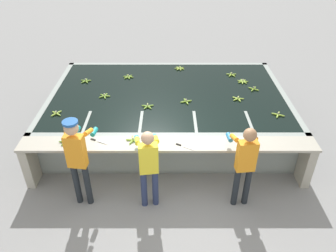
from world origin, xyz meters
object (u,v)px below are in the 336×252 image
(banana_bunch_ledge_0, at_px, (133,140))
(banana_bunch_floating_4, at_px, (232,75))
(banana_bunch_floating_6, at_px, (86,81))
(banana_bunch_floating_11, at_px, (238,99))
(worker_1, at_px, (148,163))
(banana_bunch_floating_8, at_px, (254,89))
(banana_bunch_floating_10, at_px, (128,77))
(banana_bunch_floating_7, at_px, (243,82))
(knife_0, at_px, (182,146))
(banana_bunch_floating_3, at_px, (180,68))
(banana_bunch_floating_9, at_px, (56,113))
(banana_bunch_floating_2, at_px, (104,96))
(worker_0, at_px, (77,154))
(banana_bunch_floating_5, at_px, (186,101))
(banana_bunch_ledge_1, at_px, (66,141))
(worker_2, at_px, (245,160))
(knife_1, at_px, (96,140))
(banana_bunch_floating_1, at_px, (148,106))
(banana_bunch_floating_0, at_px, (278,115))

(banana_bunch_ledge_0, bearing_deg, banana_bunch_floating_4, 51.53)
(banana_bunch_floating_6, height_order, banana_bunch_floating_11, same)
(worker_1, height_order, banana_bunch_floating_6, worker_1)
(banana_bunch_floating_8, distance_m, banana_bunch_floating_10, 3.11)
(banana_bunch_floating_7, distance_m, knife_0, 3.07)
(banana_bunch_floating_3, bearing_deg, banana_bunch_floating_9, -138.71)
(banana_bunch_floating_3, relative_size, banana_bunch_floating_8, 1.13)
(knife_0, bearing_deg, banana_bunch_floating_3, 89.02)
(banana_bunch_floating_3, height_order, banana_bunch_floating_10, same)
(banana_bunch_floating_2, distance_m, banana_bunch_floating_11, 3.02)
(worker_0, height_order, banana_bunch_floating_5, worker_0)
(banana_bunch_floating_2, distance_m, banana_bunch_floating_8, 3.50)
(banana_bunch_floating_6, distance_m, banana_bunch_ledge_1, 2.55)
(worker_2, distance_m, banana_bunch_floating_10, 4.07)
(worker_2, bearing_deg, banana_bunch_floating_11, 82.85)
(banana_bunch_floating_4, bearing_deg, banana_bunch_floating_6, -174.22)
(banana_bunch_floating_8, xyz_separation_m, knife_0, (-1.78, -2.22, -0.01))
(worker_2, height_order, knife_0, worker_2)
(banana_bunch_floating_8, bearing_deg, knife_1, -148.44)
(worker_1, bearing_deg, banana_bunch_floating_2, 115.50)
(banana_bunch_floating_11, bearing_deg, banana_bunch_floating_2, 177.52)
(banana_bunch_ledge_0, bearing_deg, banana_bunch_floating_6, 119.28)
(banana_bunch_floating_5, distance_m, knife_1, 2.26)
(worker_1, relative_size, banana_bunch_floating_9, 6.45)
(banana_bunch_floating_3, distance_m, knife_1, 3.65)
(worker_1, xyz_separation_m, banana_bunch_floating_8, (2.36, 2.70, 0.01))
(banana_bunch_floating_4, bearing_deg, banana_bunch_floating_7, -62.16)
(worker_0, relative_size, banana_bunch_floating_10, 6.25)
(banana_bunch_floating_2, bearing_deg, banana_bunch_floating_4, 20.47)
(banana_bunch_floating_10, bearing_deg, knife_1, -96.54)
(worker_2, xyz_separation_m, banana_bunch_floating_7, (0.55, 3.08, -0.03))
(worker_1, bearing_deg, banana_bunch_floating_3, 80.70)
(banana_bunch_floating_11, bearing_deg, banana_bunch_floating_7, 72.44)
(banana_bunch_floating_7, bearing_deg, worker_1, -125.07)
(banana_bunch_ledge_1, bearing_deg, banana_bunch_floating_7, 34.06)
(banana_bunch_ledge_0, distance_m, knife_1, 0.68)
(banana_bunch_ledge_1, bearing_deg, banana_bunch_floating_9, 115.15)
(banana_bunch_floating_7, bearing_deg, banana_bunch_floating_1, -151.99)
(banana_bunch_ledge_0, relative_size, banana_bunch_ledge_1, 0.98)
(banana_bunch_floating_1, relative_size, knife_0, 0.87)
(worker_0, bearing_deg, banana_bunch_ledge_0, 34.05)
(banana_bunch_floating_0, xyz_separation_m, banana_bunch_floating_1, (-2.72, 0.35, -0.00))
(knife_0, bearing_deg, worker_1, -140.48)
(banana_bunch_floating_2, xyz_separation_m, banana_bunch_floating_7, (3.30, 0.75, -0.00))
(banana_bunch_floating_1, height_order, banana_bunch_floating_11, same)
(worker_1, height_order, banana_bunch_ledge_0, worker_1)
(banana_bunch_floating_0, bearing_deg, banana_bunch_floating_10, 150.79)
(banana_bunch_floating_3, bearing_deg, banana_bunch_floating_2, -138.64)
(banana_bunch_floating_3, bearing_deg, banana_bunch_floating_10, -158.21)
(worker_1, bearing_deg, banana_bunch_floating_4, 60.73)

